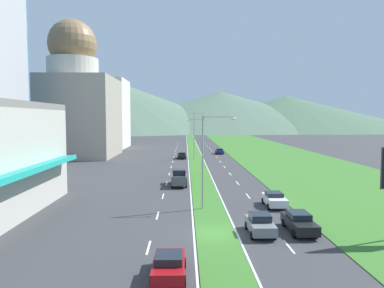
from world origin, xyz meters
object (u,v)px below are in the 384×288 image
street_lamp_far (195,133)px  car_3 (260,224)px  car_6 (299,222)px  street_lamp_near (207,155)px  car_0 (220,151)px  car_5 (182,155)px  car_1 (169,265)px  car_4 (274,199)px  street_lamp_mid (201,143)px  pickup_truck_0 (179,178)px

street_lamp_far → car_3: street_lamp_far is taller
car_6 → street_lamp_near: bearing=-136.3°
car_3 → car_6: 3.36m
car_0 → car_6: size_ratio=0.92×
street_lamp_far → car_5: street_lamp_far is taller
car_1 → car_4: size_ratio=0.95×
street_lamp_mid → street_lamp_far: size_ratio=0.87×
pickup_truck_0 → car_6: bearing=-153.9°
car_5 → car_6: bearing=-169.3°
car_0 → car_5: size_ratio=0.92×
street_lamp_mid → car_6: (6.72, -29.52, -4.49)m
street_lamp_near → car_6: (7.18, -7.51, -4.76)m
car_3 → car_5: car_3 is taller
street_lamp_far → car_0: size_ratio=2.42×
car_5 → pickup_truck_0: size_ratio=0.88×
car_0 → car_1: car_1 is taller
street_lamp_near → car_1: (-3.14, -15.73, -4.83)m
car_1 → pickup_truck_0: 29.00m
street_lamp_near → car_0: (6.83, 56.73, -4.84)m
car_0 → pickup_truck_0: pickup_truck_0 is taller
street_lamp_mid → car_6: size_ratio=1.94×
street_lamp_mid → car_6: street_lamp_mid is taller
car_1 → street_lamp_far: bearing=-3.1°
street_lamp_far → car_4: size_ratio=2.50×
street_lamp_near → pickup_truck_0: size_ratio=1.78×
street_lamp_mid → street_lamp_far: 22.09m
car_3 → street_lamp_far: bearing=-175.9°
street_lamp_far → car_5: (-3.07, 2.11, -5.28)m
car_0 → pickup_truck_0: size_ratio=0.81×
car_0 → car_1: bearing=-7.8°
car_0 → car_4: bearing=0.4°
street_lamp_far → pickup_truck_0: size_ratio=1.97×
car_1 → car_6: (10.33, 8.22, 0.07)m
car_0 → street_lamp_far: bearing=-27.9°
car_4 → car_5: car_4 is taller
street_lamp_mid → car_0: street_lamp_mid is taller
car_4 → street_lamp_near: bearing=-82.9°
car_4 → pickup_truck_0: bearing=-140.4°
pickup_truck_0 → street_lamp_mid: bearing=-21.7°
car_1 → car_6: size_ratio=0.85×
street_lamp_mid → street_lamp_far: (-0.32, 22.08, 0.74)m
street_lamp_near → car_0: 57.34m
street_lamp_mid → car_4: bearing=-72.2°
car_1 → car_3: bearing=-42.2°
street_lamp_near → car_5: (-2.92, 46.20, -4.81)m
street_lamp_near → car_6: 11.43m
car_5 → street_lamp_mid: bearing=-172.0°
car_6 → pickup_truck_0: 23.15m
street_lamp_mid → car_5: size_ratio=1.95×
car_4 → car_5: size_ratio=0.89×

